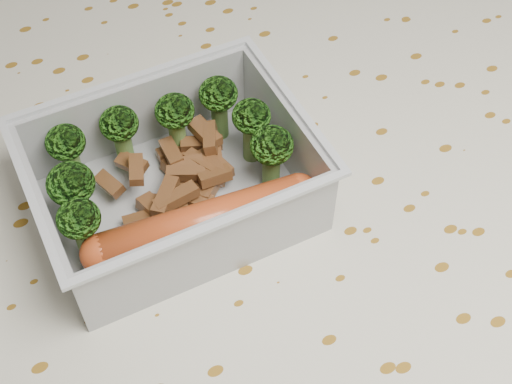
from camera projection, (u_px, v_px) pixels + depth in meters
name	position (u px, v px, depth m)	size (l,w,h in m)	color
dining_table	(266.00, 287.00, 0.53)	(1.40, 0.90, 0.75)	brown
tablecloth	(266.00, 250.00, 0.49)	(1.46, 0.96, 0.19)	silver
lunch_container	(175.00, 186.00, 0.45)	(0.17, 0.13, 0.06)	silver
broccoli_florets	(158.00, 147.00, 0.45)	(0.15, 0.09, 0.05)	#608C3F
meat_pile	(184.00, 173.00, 0.46)	(0.09, 0.07, 0.03)	brown
sausage	(203.00, 222.00, 0.43)	(0.15, 0.04, 0.02)	#C64A1E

